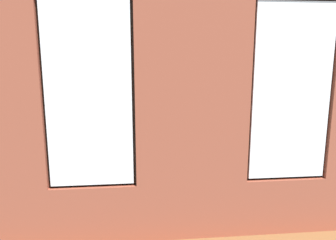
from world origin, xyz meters
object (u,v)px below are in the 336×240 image
(couch_left, at_px, (317,155))
(cup_ceramic, at_px, (160,143))
(papasan_chair, at_px, (118,129))
(remote_black, at_px, (166,146))
(tv_flatscreen, at_px, (7,122))
(media_console, at_px, (10,156))
(couch_by_window, at_px, (186,186))
(remote_silver, at_px, (178,142))
(potted_plant_near_tv, at_px, (23,150))
(table_plant_small, at_px, (139,141))
(coffee_table, at_px, (160,148))
(potted_plant_corner_near_left, at_px, (268,108))
(remote_gray, at_px, (151,144))
(potted_plant_foreground_right, at_px, (48,112))

(couch_left, bearing_deg, cup_ceramic, -107.54)
(cup_ceramic, height_order, papasan_chair, papasan_chair)
(remote_black, distance_m, tv_flatscreen, 2.88)
(media_console, bearing_deg, couch_by_window, 146.91)
(remote_silver, height_order, potted_plant_near_tv, potted_plant_near_tv)
(table_plant_small, height_order, potted_plant_near_tv, potted_plant_near_tv)
(remote_black, relative_size, papasan_chair, 0.17)
(remote_silver, height_order, tv_flatscreen, tv_flatscreen)
(coffee_table, xyz_separation_m, cup_ceramic, (-0.00, 0.00, 0.10))
(couch_by_window, xyz_separation_m, potted_plant_corner_near_left, (-2.64, -3.66, 0.44))
(coffee_table, height_order, papasan_chair, papasan_chair)
(couch_left, height_order, tv_flatscreen, tv_flatscreen)
(couch_by_window, bearing_deg, tv_flatscreen, -33.13)
(remote_gray, relative_size, tv_flatscreen, 0.15)
(couch_by_window, distance_m, table_plant_small, 1.77)
(couch_by_window, relative_size, media_console, 1.92)
(cup_ceramic, bearing_deg, remote_silver, -160.25)
(table_plant_small, xyz_separation_m, potted_plant_corner_near_left, (-3.25, -2.01, 0.23))
(potted_plant_near_tv, bearing_deg, couch_by_window, 156.89)
(remote_black, relative_size, tv_flatscreen, 0.15)
(remote_black, distance_m, media_console, 2.85)
(couch_left, distance_m, potted_plant_corner_near_left, 2.55)
(media_console, bearing_deg, table_plant_small, 173.30)
(papasan_chair, bearing_deg, remote_silver, 132.77)
(remote_silver, xyz_separation_m, remote_black, (0.26, 0.24, 0.00))
(couch_by_window, bearing_deg, remote_silver, -94.36)
(coffee_table, relative_size, remote_gray, 7.68)
(table_plant_small, bearing_deg, media_console, -6.70)
(papasan_chair, bearing_deg, potted_plant_near_tv, 58.11)
(papasan_chair, distance_m, potted_plant_foreground_right, 1.69)
(couch_by_window, relative_size, potted_plant_corner_near_left, 1.33)
(remote_gray, relative_size, potted_plant_corner_near_left, 0.13)
(table_plant_small, xyz_separation_m, media_console, (2.34, -0.28, -0.30))
(couch_by_window, distance_m, papasan_chair, 3.36)
(couch_by_window, bearing_deg, potted_plant_near_tv, -23.11)
(coffee_table, height_order, potted_plant_corner_near_left, potted_plant_corner_near_left)
(couch_by_window, relative_size, remote_black, 10.33)
(potted_plant_near_tv, xyz_separation_m, potted_plant_corner_near_left, (-5.04, -2.63, 0.17))
(table_plant_small, bearing_deg, papasan_chair, -73.73)
(table_plant_small, relative_size, potted_plant_corner_near_left, 0.18)
(couch_left, bearing_deg, potted_plant_corner_near_left, 171.92)
(tv_flatscreen, xyz_separation_m, potted_plant_foreground_right, (-0.30, -1.69, -0.11))
(coffee_table, distance_m, remote_gray, 0.20)
(coffee_table, bearing_deg, papasan_chair, -59.49)
(media_console, bearing_deg, remote_silver, 179.34)
(table_plant_small, distance_m, papasan_chair, 1.60)
(couch_left, bearing_deg, remote_gray, -108.59)
(cup_ceramic, relative_size, media_console, 0.10)
(table_plant_small, xyz_separation_m, remote_black, (-0.49, 0.00, -0.11))
(couch_by_window, distance_m, potted_plant_corner_near_left, 4.53)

